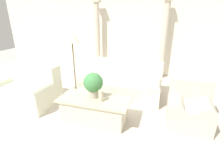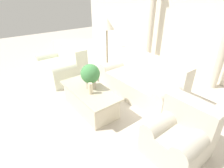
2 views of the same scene
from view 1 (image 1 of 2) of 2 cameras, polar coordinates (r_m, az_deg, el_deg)
The scene contains 11 objects.
ground_plane at distance 3.96m, azimuth -4.39°, elevation -8.35°, with size 16.00×16.00×0.00m, color beige.
wall_back at distance 6.22m, azimuth 5.48°, elevation 18.10°, with size 10.00×0.06×3.20m.
sofa_long at distance 4.50m, azimuth 3.03°, elevation 0.47°, with size 1.99×0.95×0.88m.
loveseat at distance 4.60m, azimuth -26.16°, elevation -1.32°, with size 1.42×0.95×0.88m.
coffee_table at distance 3.49m, azimuth -5.60°, elevation -8.20°, with size 1.38×0.64×0.48m.
potted_plant at distance 3.33m, azimuth -6.12°, elevation 0.17°, with size 0.38×0.38×0.49m.
pillar_candle at distance 3.22m, azimuth -3.69°, elevation -3.88°, with size 0.08×0.08×0.22m.
floor_lamp at distance 4.70m, azimuth -12.92°, elevation 13.70°, with size 0.38×0.38×1.59m.
column_left at distance 6.26m, azimuth -4.77°, elevation 14.77°, with size 0.25×0.25×2.41m.
column_right at distance 5.81m, azimuth 16.57°, elevation 13.45°, with size 0.25×0.25×2.41m.
armchair at distance 3.64m, azimuth 23.88°, elevation -6.84°, with size 0.78×0.79×0.85m.
Camera 1 is at (1.31, -3.17, 1.98)m, focal length 28.00 mm.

